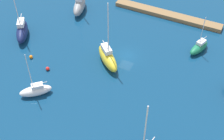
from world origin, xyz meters
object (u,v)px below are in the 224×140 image
Objects in this scene: sailboat_navy_center_basin at (22,31)px; sailboat_white_lone_south at (36,90)px; sailboat_gray_west_end at (79,5)px; pier_dock at (167,15)px; mooring_buoy_red at (48,69)px; mooring_buoy_orange at (31,57)px; sailboat_yellow_by_breakwater at (108,57)px; sailboat_green_near_pier at (199,47)px.

sailboat_white_lone_south is (-12.25, 12.06, -0.52)m from sailboat_navy_center_basin.
pier_dock is at bearing 92.51° from sailboat_gray_west_end.
sailboat_white_lone_south is 12.61× the size of mooring_buoy_red.
mooring_buoy_orange is at bearing -17.74° from sailboat_gray_west_end.
mooring_buoy_orange is at bearing -15.68° from mooring_buoy_red.
sailboat_navy_center_basin is at bearing -40.43° from sailboat_gray_west_end.
sailboat_yellow_by_breakwater reaches higher than sailboat_white_lone_south.
sailboat_gray_west_end reaches higher than sailboat_white_lone_south.
pier_dock is at bearing -117.54° from mooring_buoy_red.
pier_dock reaches higher than mooring_buoy_red.
sailboat_yellow_by_breakwater is at bearing -159.46° from mooring_buoy_orange.
mooring_buoy_red is 4.99m from mooring_buoy_orange.
sailboat_yellow_by_breakwater is 11.28m from mooring_buoy_red.
sailboat_navy_center_basin is 17.20m from sailboat_white_lone_south.
sailboat_green_near_pier is at bearing -175.41° from sailboat_white_lone_south.
mooring_buoy_red is at bearing -4.09° from sailboat_gray_west_end.
sailboat_green_near_pier is 11.28× the size of mooring_buoy_red.
sailboat_green_near_pier is 29.47m from mooring_buoy_red.
pier_dock is 1.88× the size of sailboat_gray_west_end.
sailboat_gray_west_end is (18.71, 6.90, 1.19)m from pier_dock.
sailboat_navy_center_basin is 17.41× the size of mooring_buoy_red.
sailboat_gray_west_end reaches higher than pier_dock.
pier_dock is 34.61× the size of mooring_buoy_red.
sailboat_green_near_pier is at bearing 76.43° from sailboat_navy_center_basin.
mooring_buoy_red is (1.77, -5.86, -0.62)m from sailboat_white_lone_south.
sailboat_gray_west_end is 19.18m from sailboat_yellow_by_breakwater.
pier_dock is 13.14m from sailboat_green_near_pier.
mooring_buoy_red is at bearing 62.46° from pier_dock.
sailboat_gray_west_end is at bearing 178.29° from sailboat_yellow_by_breakwater.
pier_dock is 19.97m from sailboat_gray_west_end.
sailboat_navy_center_basin reaches higher than sailboat_white_lone_south.
sailboat_gray_west_end is 14.71m from sailboat_navy_center_basin.
sailboat_yellow_by_breakwater is 18.70× the size of mooring_buoy_red.
sailboat_yellow_by_breakwater is (-19.58, -0.36, 0.01)m from sailboat_navy_center_basin.
sailboat_navy_center_basin reaches higher than pier_dock.
sailboat_yellow_by_breakwater reaches higher than sailboat_green_near_pier.
sailboat_yellow_by_breakwater is at bearing 58.74° from sailboat_navy_center_basin.
sailboat_yellow_by_breakwater is 14.90m from mooring_buoy_orange.
sailboat_gray_west_end is 26.47m from sailboat_white_lone_south.
sailboat_green_near_pier is at bearing -142.98° from mooring_buoy_red.
pier_dock is 36.76× the size of mooring_buoy_orange.
sailboat_gray_west_end reaches higher than sailboat_green_near_pier.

